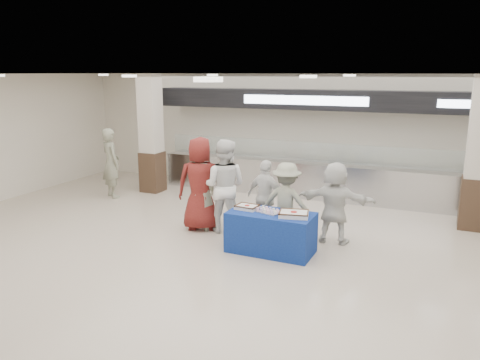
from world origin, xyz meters
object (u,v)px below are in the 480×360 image
at_px(sheet_cake_right, 294,214).
at_px(soldier_bg, 111,163).
at_px(sheet_cake_left, 247,207).
at_px(cupcake_tray, 269,210).
at_px(civilian_white, 335,203).
at_px(chef_tall, 224,186).
at_px(civilian_maroon, 200,184).
at_px(display_table, 271,232).
at_px(chef_short, 266,197).
at_px(soldier_a, 200,187).
at_px(soldier_b, 286,203).

distance_m(sheet_cake_right, soldier_bg, 5.99).
bearing_deg(sheet_cake_left, sheet_cake_right, -6.31).
bearing_deg(cupcake_tray, sheet_cake_left, 175.32).
bearing_deg(civilian_white, soldier_bg, -10.63).
bearing_deg(sheet_cake_right, chef_tall, 155.88).
distance_m(chef_tall, civilian_white, 2.25).
height_order(cupcake_tray, civilian_maroon, civilian_maroon).
bearing_deg(civilian_white, sheet_cake_right, 62.82).
bearing_deg(display_table, cupcake_tray, 158.45).
bearing_deg(chef_short, sheet_cake_right, 147.22).
bearing_deg(soldier_bg, civilian_maroon, -173.07).
relative_size(soldier_a, soldier_b, 1.15).
bearing_deg(sheet_cake_right, civilian_maroon, 162.86).
xyz_separation_m(display_table, cupcake_tray, (-0.04, 0.02, 0.41)).
bearing_deg(soldier_a, display_table, 170.19).
bearing_deg(display_table, soldier_b, 84.22).
distance_m(soldier_a, civilian_white, 2.76).
bearing_deg(sheet_cake_right, soldier_b, 117.86).
relative_size(sheet_cake_right, soldier_b, 0.37).
xyz_separation_m(display_table, soldier_bg, (-5.18, 2.02, 0.54)).
relative_size(sheet_cake_left, sheet_cake_right, 0.72).
relative_size(soldier_b, civilian_white, 0.98).
height_order(sheet_cake_left, civilian_white, civilian_white).
relative_size(display_table, soldier_b, 0.99).
height_order(chef_tall, soldier_b, chef_tall).
bearing_deg(display_table, chef_short, 116.72).
height_order(soldier_a, soldier_bg, soldier_bg).
bearing_deg(cupcake_tray, civilian_maroon, 160.40).
bearing_deg(sheet_cake_left, display_table, -6.39).
relative_size(sheet_cake_left, civilian_white, 0.26).
relative_size(civilian_maroon, soldier_b, 1.25).
bearing_deg(soldier_bg, soldier_a, -173.09).
relative_size(display_table, soldier_a, 0.86).
bearing_deg(soldier_bg, sheet_cake_right, -171.16).
bearing_deg(civilian_white, cupcake_tray, 42.98).
bearing_deg(civilian_maroon, civilian_white, 165.00).
xyz_separation_m(chef_tall, civilian_white, (2.23, 0.24, -0.16)).
bearing_deg(soldier_a, soldier_bg, -12.26).
bearing_deg(civilian_white, civilian_maroon, 5.92).
bearing_deg(soldier_bg, chef_short, -163.54).
xyz_separation_m(civilian_maroon, civilian_white, (2.73, 0.33, -0.18)).
bearing_deg(sheet_cake_right, chef_short, 131.72).
relative_size(sheet_cake_right, civilian_maroon, 0.30).
height_order(soldier_b, soldier_bg, soldier_bg).
xyz_separation_m(soldier_a, soldier_bg, (-3.39, 1.38, 0.02)).
distance_m(sheet_cake_left, sheet_cake_right, 0.94).
xyz_separation_m(civilian_maroon, chef_short, (1.33, 0.33, -0.22)).
xyz_separation_m(display_table, sheet_cake_right, (0.44, -0.05, 0.43)).
bearing_deg(sheet_cake_right, cupcake_tray, 172.19).
height_order(display_table, sheet_cake_left, sheet_cake_left).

